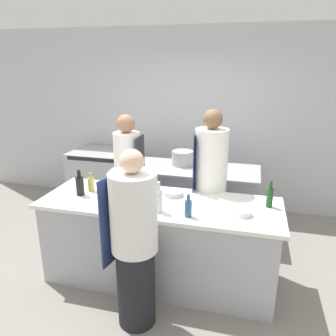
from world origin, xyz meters
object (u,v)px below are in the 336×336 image
(oven_range, at_px, (104,177))
(chef_at_prep_near, at_px, (134,243))
(bottle_vinegar, at_px, (270,197))
(bowl_mixing_large, at_px, (242,212))
(stockpot, at_px, (183,158))
(bowl_wooden_salad, at_px, (147,189))
(bowl_prep_small, at_px, (173,193))
(bottle_olive_oil, at_px, (188,208))
(bowl_ceramic_blue, at_px, (137,199))
(bottle_cooking_oil, at_px, (132,180))
(chef_at_pass_far, at_px, (210,188))
(bottle_sauce, at_px, (80,185))
(bottle_wine, at_px, (158,200))
(bottle_water, at_px, (91,184))
(chef_at_stove, at_px, (128,180))

(oven_range, distance_m, chef_at_prep_near, 2.79)
(bottle_vinegar, relative_size, bowl_mixing_large, 1.65)
(oven_range, height_order, stockpot, stockpot)
(bowl_mixing_large, height_order, stockpot, stockpot)
(oven_range, relative_size, bowl_wooden_salad, 4.08)
(oven_range, height_order, bowl_prep_small, bowl_prep_small)
(bottle_olive_oil, distance_m, bowl_ceramic_blue, 0.60)
(bottle_vinegar, distance_m, bottle_cooking_oil, 1.48)
(bowl_prep_small, height_order, bowl_wooden_salad, bowl_wooden_salad)
(oven_range, distance_m, bottle_cooking_oil, 1.89)
(bottle_vinegar, bearing_deg, chef_at_pass_far, 150.42)
(bottle_olive_oil, distance_m, bottle_sauce, 1.24)
(bottle_vinegar, height_order, bowl_mixing_large, bottle_vinegar)
(chef_at_pass_far, height_order, bottle_wine, chef_at_pass_far)
(bottle_wine, bearing_deg, bowl_prep_small, 84.43)
(bowl_wooden_salad, bearing_deg, bottle_vinegar, -2.07)
(bowl_wooden_salad, bearing_deg, bowl_ceramic_blue, -93.94)
(bowl_mixing_large, xyz_separation_m, bowl_ceramic_blue, (-1.05, 0.04, 0.01))
(bottle_olive_oil, bearing_deg, bowl_mixing_large, 17.94)
(bowl_ceramic_blue, bearing_deg, bottle_cooking_oil, 119.12)
(chef_at_pass_far, bearing_deg, bowl_prep_small, 124.11)
(chef_at_prep_near, xyz_separation_m, bowl_prep_small, (0.13, 0.86, 0.13))
(chef_at_pass_far, relative_size, bowl_wooden_salad, 7.58)
(chef_at_pass_far, xyz_separation_m, bottle_water, (-1.26, -0.42, 0.09))
(bottle_wine, xyz_separation_m, bottle_water, (-0.87, 0.32, -0.04))
(bowl_ceramic_blue, bearing_deg, chef_at_prep_near, -73.01)
(chef_at_stove, bearing_deg, chef_at_pass_far, 81.57)
(chef_at_stove, distance_m, bowl_prep_small, 0.85)
(bottle_sauce, bearing_deg, bottle_water, 65.21)
(bottle_sauce, xyz_separation_m, bowl_prep_small, (0.97, 0.24, -0.08))
(bottle_olive_oil, bearing_deg, bowl_ceramic_blue, 160.97)
(chef_at_pass_far, distance_m, bottle_wine, 0.85)
(bowl_mixing_large, height_order, bowl_wooden_salad, bowl_wooden_salad)
(bottle_olive_oil, xyz_separation_m, bottle_cooking_oil, (-0.74, 0.52, 0.02))
(oven_range, distance_m, bowl_ceramic_blue, 2.22)
(chef_at_pass_far, height_order, bottle_cooking_oil, chef_at_pass_far)
(chef_at_prep_near, relative_size, bottle_water, 7.68)
(bowl_ceramic_blue, relative_size, bowl_wooden_salad, 1.08)
(bowl_wooden_salad, bearing_deg, bowl_prep_small, -0.04)
(bottle_water, distance_m, bowl_wooden_salad, 0.63)
(oven_range, xyz_separation_m, bottle_vinegar, (2.54, -1.56, 0.57))
(bowl_mixing_large, xyz_separation_m, stockpot, (-0.87, 1.40, 0.07))
(bottle_wine, relative_size, bowl_prep_small, 1.42)
(chef_at_prep_near, xyz_separation_m, bowl_mixing_large, (0.87, 0.56, 0.13))
(bottle_olive_oil, bearing_deg, bottle_sauce, 169.89)
(stockpot, bearing_deg, bottle_sauce, -121.91)
(chef_at_prep_near, distance_m, bowl_mixing_large, 1.04)
(oven_range, relative_size, bottle_olive_oil, 4.42)
(oven_range, xyz_separation_m, bottle_water, (0.65, -1.62, 0.54))
(chef_at_pass_far, distance_m, bottle_cooking_oil, 0.89)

